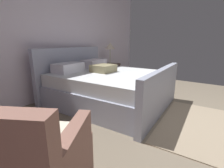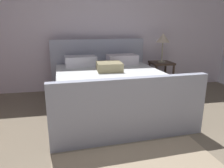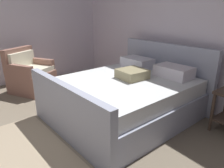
% 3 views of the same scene
% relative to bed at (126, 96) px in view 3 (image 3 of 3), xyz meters
% --- Properties ---
extents(wall_back, '(5.83, 0.12, 2.68)m').
position_rel_bed_xyz_m(wall_back, '(0.05, 1.24, 1.00)').
color(wall_back, white).
rests_on(wall_back, ground).
extents(bed, '(2.00, 2.24, 1.08)m').
position_rel_bed_xyz_m(bed, '(0.00, 0.00, 0.00)').
color(bed, '#A0A6BB').
rests_on(bed, ground).
extents(armchair, '(0.99, 0.99, 0.90)m').
position_rel_bed_xyz_m(armchair, '(-2.06, -0.87, 0.00)').
color(armchair, '#8F6254').
rests_on(armchair, ground).
extents(area_rug, '(1.72, 1.28, 0.01)m').
position_rel_bed_xyz_m(area_rug, '(0.00, -1.76, -0.34)').
color(area_rug, gray).
rests_on(area_rug, ground).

